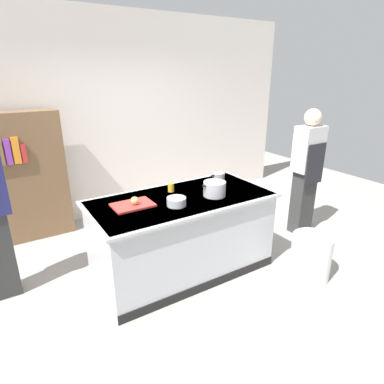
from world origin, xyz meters
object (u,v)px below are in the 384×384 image
object	(u,v)px
onion	(135,201)
stock_pot	(215,189)
sauce_pan	(219,178)
person_chef	(306,170)
trash_bin	(311,257)
juice_cup	(171,187)
bookshelf	(21,178)
mixing_bowl	(176,202)

from	to	relation	value
onion	stock_pot	size ratio (longest dim) A/B	0.27
stock_pot	sauce_pan	bearing A→B (deg)	47.94
person_chef	trash_bin	bearing A→B (deg)	122.62
stock_pot	sauce_pan	xyz separation A→B (m)	(0.31, 0.34, -0.02)
person_chef	sauce_pan	bearing A→B (deg)	66.40
trash_bin	stock_pot	bearing A→B (deg)	137.79
juice_cup	bookshelf	size ratio (longest dim) A/B	0.06
stock_pot	juice_cup	bearing A→B (deg)	133.16
mixing_bowl	juice_cup	world-z (taller)	juice_cup
onion	mixing_bowl	distance (m)	0.41
mixing_bowl	stock_pot	bearing A→B (deg)	2.61
sauce_pan	trash_bin	world-z (taller)	sauce_pan
sauce_pan	juice_cup	xyz separation A→B (m)	(-0.64, 0.02, -0.01)
mixing_bowl	person_chef	xyz separation A→B (m)	(2.08, 0.12, -0.03)
bookshelf	person_chef	bearing A→B (deg)	-29.20
stock_pot	juice_cup	size ratio (longest dim) A/B	3.06
onion	stock_pot	bearing A→B (deg)	-11.96
onion	bookshelf	world-z (taller)	bookshelf
trash_bin	bookshelf	size ratio (longest dim) A/B	0.30
onion	trash_bin	bearing A→B (deg)	-28.80
stock_pot	person_chef	size ratio (longest dim) A/B	0.18
sauce_pan	person_chef	world-z (taller)	person_chef
person_chef	bookshelf	xyz separation A→B (m)	(-3.29, 1.84, -0.06)
onion	juice_cup	size ratio (longest dim) A/B	0.81
trash_bin	person_chef	xyz separation A→B (m)	(0.80, 0.82, 0.66)
onion	person_chef	bearing A→B (deg)	-1.90
juice_cup	person_chef	distance (m)	1.95
onion	bookshelf	bearing A→B (deg)	115.70
juice_cup	bookshelf	bearing A→B (deg)	130.62
stock_pot	trash_bin	xyz separation A→B (m)	(0.80, -0.72, -0.73)
stock_pot	bookshelf	bearing A→B (deg)	131.11
mixing_bowl	trash_bin	world-z (taller)	mixing_bowl
stock_pot	mixing_bowl	size ratio (longest dim) A/B	1.58
trash_bin	mixing_bowl	bearing A→B (deg)	151.29
stock_pot	mixing_bowl	world-z (taller)	stock_pot
mixing_bowl	sauce_pan	bearing A→B (deg)	24.58
stock_pot	trash_bin	world-z (taller)	stock_pot
sauce_pan	trash_bin	size ratio (longest dim) A/B	0.42
trash_bin	person_chef	distance (m)	1.32
sauce_pan	person_chef	xyz separation A→B (m)	(1.29, -0.24, -0.05)
sauce_pan	mixing_bowl	xyz separation A→B (m)	(-0.79, -0.36, -0.02)
mixing_bowl	juice_cup	bearing A→B (deg)	69.07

